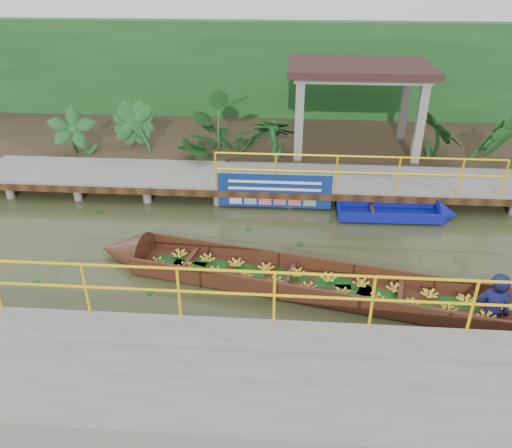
{
  "coord_description": "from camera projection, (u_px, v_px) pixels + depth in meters",
  "views": [
    {
      "loc": [
        0.99,
        -9.72,
        6.14
      ],
      "look_at": [
        0.23,
        0.5,
        0.6
      ],
      "focal_mm": 35.0,
      "sensor_mm": 36.0,
      "label": 1
    }
  ],
  "objects": [
    {
      "name": "foliage_backdrop",
      "position": [
        268.0,
        76.0,
        19.33
      ],
      "size": [
        30.0,
        0.8,
        4.0
      ],
      "primitive_type": "cube",
      "color": "#16451B",
      "rests_on": "ground"
    },
    {
      "name": "far_dock",
      "position": [
        256.0,
        179.0,
        14.29
      ],
      "size": [
        16.0,
        2.06,
        1.66
      ],
      "color": "slate",
      "rests_on": "ground"
    },
    {
      "name": "moored_blue_boat",
      "position": [
        418.0,
        214.0,
        13.12
      ],
      "size": [
        3.15,
        0.9,
        0.75
      ],
      "rotation": [
        0.0,
        0.0,
        0.02
      ],
      "color": "#0C148E",
      "rests_on": "ground"
    },
    {
      "name": "vendor_boat",
      "position": [
        361.0,
        287.0,
        10.05
      ],
      "size": [
        11.14,
        3.38,
        2.34
      ],
      "rotation": [
        0.0,
        0.0,
        -0.21
      ],
      "color": "#32190D",
      "rests_on": "ground"
    },
    {
      "name": "near_dock",
      "position": [
        283.0,
        388.0,
        7.62
      ],
      "size": [
        18.0,
        2.4,
        1.73
      ],
      "color": "slate",
      "rests_on": "ground"
    },
    {
      "name": "land_strip",
      "position": [
        264.0,
        141.0,
        17.98
      ],
      "size": [
        30.0,
        8.0,
        0.45
      ],
      "primitive_type": "cube",
      "color": "#2E2317",
      "rests_on": "ground"
    },
    {
      "name": "blue_banner",
      "position": [
        274.0,
        191.0,
        13.38
      ],
      "size": [
        3.06,
        0.04,
        0.96
      ],
      "color": "navy",
      "rests_on": "ground"
    },
    {
      "name": "tropical_plants",
      "position": [
        269.0,
        132.0,
        15.54
      ],
      "size": [
        14.33,
        1.33,
        1.66
      ],
      "color": "#16451B",
      "rests_on": "ground"
    },
    {
      "name": "ground",
      "position": [
        244.0,
        257.0,
        11.51
      ],
      "size": [
        80.0,
        80.0,
        0.0
      ],
      "primitive_type": "plane",
      "color": "#31361B",
      "rests_on": "ground"
    },
    {
      "name": "pavilion",
      "position": [
        358.0,
        76.0,
        15.5
      ],
      "size": [
        4.4,
        3.0,
        3.0
      ],
      "color": "slate",
      "rests_on": "ground"
    }
  ]
}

